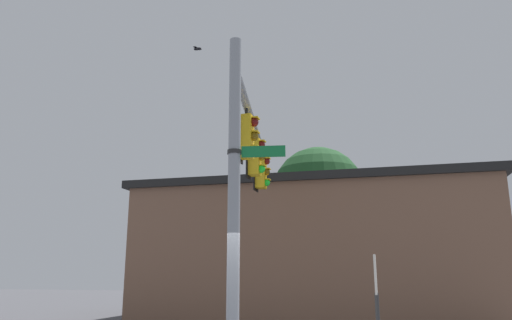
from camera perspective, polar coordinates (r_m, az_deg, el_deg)
name	(u,v)px	position (r m, az deg, el deg)	size (l,w,h in m)	color
signal_pole	(234,195)	(9.14, -2.64, -4.16)	(0.24, 0.24, 6.44)	gray
mast_arm	(253,125)	(13.21, -0.35, 4.22)	(0.20, 0.20, 7.19)	gray
traffic_light_nearest_pole	(247,137)	(11.45, -1.05, 2.81)	(0.54, 0.49, 1.31)	black
traffic_light_mid_inner	(255,157)	(13.44, -0.06, 0.37)	(0.54, 0.49, 1.31)	black
traffic_light_mid_outer	(262,172)	(15.44, 0.67, -1.44)	(0.54, 0.49, 1.31)	black
street_name_sign	(248,152)	(9.28, -0.90, 0.98)	(0.31, 1.12, 0.22)	#147238
bird_flying	(197,49)	(14.09, -6.97, 12.99)	(0.39, 0.25, 0.13)	black
storefront_building	(317,252)	(20.87, 7.20, -10.78)	(8.96, 14.01, 5.30)	brown
tree_by_storefront	(318,193)	(25.77, 7.43, -3.95)	(4.90, 4.90, 8.40)	#4C3823
historical_marker	(376,293)	(9.99, 14.12, -15.03)	(0.60, 0.08, 2.13)	#333333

